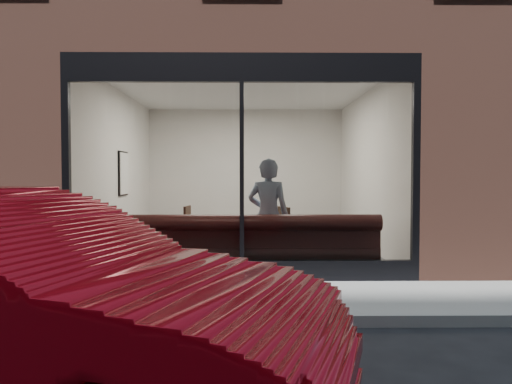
{
  "coord_description": "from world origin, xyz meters",
  "views": [
    {
      "loc": [
        0.12,
        -4.95,
        1.51
      ],
      "look_at": [
        0.2,
        2.4,
        1.25
      ],
      "focal_mm": 35.0,
      "sensor_mm": 36.0,
      "label": 1
    }
  ],
  "objects_px": {
    "person": "(268,216)",
    "cafe_table_right": "(334,221)",
    "cafe_table_left": "(175,221)",
    "banquette": "(242,261)",
    "cafe_chair_left": "(177,245)",
    "cafe_chair_right": "(274,248)"
  },
  "relations": [
    {
      "from": "person",
      "to": "cafe_table_right",
      "type": "xyz_separation_m",
      "value": [
        1.11,
        0.55,
        -0.14
      ]
    },
    {
      "from": "cafe_table_left",
      "to": "banquette",
      "type": "bearing_deg",
      "value": -37.97
    },
    {
      "from": "banquette",
      "to": "cafe_chair_left",
      "type": "height_order",
      "value": "banquette"
    },
    {
      "from": "person",
      "to": "cafe_table_left",
      "type": "height_order",
      "value": "person"
    },
    {
      "from": "banquette",
      "to": "person",
      "type": "bearing_deg",
      "value": 32.2
    },
    {
      "from": "banquette",
      "to": "person",
      "type": "relative_size",
      "value": 2.27
    },
    {
      "from": "person",
      "to": "cafe_table_left",
      "type": "distance_m",
      "value": 1.66
    },
    {
      "from": "cafe_table_left",
      "to": "cafe_chair_left",
      "type": "distance_m",
      "value": 0.83
    },
    {
      "from": "banquette",
      "to": "person",
      "type": "height_order",
      "value": "person"
    },
    {
      "from": "banquette",
      "to": "cafe_chair_right",
      "type": "bearing_deg",
      "value": 65.78
    },
    {
      "from": "person",
      "to": "cafe_chair_right",
      "type": "xyz_separation_m",
      "value": [
        0.14,
        0.93,
        -0.64
      ]
    },
    {
      "from": "cafe_table_left",
      "to": "cafe_chair_left",
      "type": "relative_size",
      "value": 1.37
    },
    {
      "from": "banquette",
      "to": "person",
      "type": "distance_m",
      "value": 0.8
    },
    {
      "from": "cafe_table_right",
      "to": "cafe_chair_left",
      "type": "relative_size",
      "value": 1.52
    },
    {
      "from": "banquette",
      "to": "cafe_chair_right",
      "type": "distance_m",
      "value": 1.29
    },
    {
      "from": "banquette",
      "to": "cafe_chair_right",
      "type": "relative_size",
      "value": 10.13
    },
    {
      "from": "banquette",
      "to": "cafe_chair_right",
      "type": "height_order",
      "value": "banquette"
    },
    {
      "from": "cafe_chair_right",
      "to": "cafe_table_right",
      "type": "bearing_deg",
      "value": 134.18
    },
    {
      "from": "cafe_table_left",
      "to": "cafe_table_right",
      "type": "distance_m",
      "value": 2.63
    },
    {
      "from": "person",
      "to": "cafe_chair_right",
      "type": "height_order",
      "value": "person"
    },
    {
      "from": "banquette",
      "to": "cafe_chair_left",
      "type": "distance_m",
      "value": 1.95
    },
    {
      "from": "banquette",
      "to": "cafe_table_right",
      "type": "height_order",
      "value": "cafe_table_right"
    }
  ]
}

